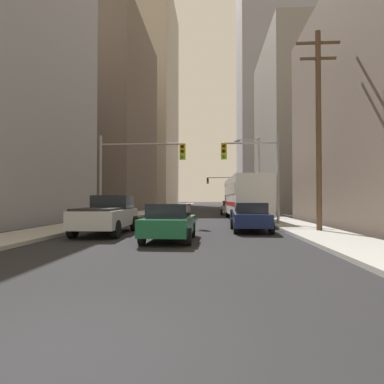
% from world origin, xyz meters
% --- Properties ---
extents(ground_plane, '(400.00, 400.00, 0.00)m').
position_xyz_m(ground_plane, '(0.00, 0.00, 0.00)').
color(ground_plane, black).
extents(sidewalk_left, '(2.79, 160.00, 0.15)m').
position_xyz_m(sidewalk_left, '(-6.70, 50.00, 0.07)').
color(sidewalk_left, '#9E9E99').
rests_on(sidewalk_left, ground).
extents(sidewalk_right, '(2.79, 160.00, 0.15)m').
position_xyz_m(sidewalk_right, '(6.70, 50.00, 0.07)').
color(sidewalk_right, '#9E9E99').
rests_on(sidewalk_right, ground).
extents(city_bus, '(2.78, 11.56, 3.40)m').
position_xyz_m(city_bus, '(4.25, 23.73, 1.93)').
color(city_bus, silver).
rests_on(city_bus, ground).
extents(pickup_truck_silver, '(2.20, 5.46, 1.90)m').
position_xyz_m(pickup_truck_silver, '(-3.53, 12.76, 0.93)').
color(pickup_truck_silver, '#B7BABF').
rests_on(pickup_truck_silver, ground).
extents(sedan_green, '(1.95, 4.25, 1.52)m').
position_xyz_m(sedan_green, '(-0.13, 10.20, 0.77)').
color(sedan_green, '#195938').
rests_on(sedan_green, ground).
extents(sedan_navy, '(1.95, 4.25, 1.52)m').
position_xyz_m(sedan_navy, '(3.63, 14.37, 0.77)').
color(sedan_navy, '#141E4C').
rests_on(sedan_navy, ground).
extents(sedan_beige, '(1.95, 4.26, 1.52)m').
position_xyz_m(sedan_beige, '(3.53, 33.20, 0.77)').
color(sedan_beige, '#C6B793').
rests_on(sedan_beige, ground).
extents(traffic_signal_near_left, '(5.84, 0.44, 6.00)m').
position_xyz_m(traffic_signal_near_left, '(-3.34, 18.60, 4.13)').
color(traffic_signal_near_left, gray).
rests_on(traffic_signal_near_left, ground).
extents(traffic_signal_near_right, '(3.80, 0.44, 6.00)m').
position_xyz_m(traffic_signal_near_right, '(4.29, 18.60, 4.04)').
color(traffic_signal_near_right, gray).
rests_on(traffic_signal_near_right, ground).
extents(traffic_signal_far_right, '(5.30, 0.44, 6.00)m').
position_xyz_m(traffic_signal_far_right, '(3.59, 53.37, 4.11)').
color(traffic_signal_far_right, gray).
rests_on(traffic_signal_far_right, ground).
extents(utility_pole_right, '(2.20, 0.28, 10.25)m').
position_xyz_m(utility_pole_right, '(6.98, 13.72, 5.40)').
color(utility_pole_right, brown).
rests_on(utility_pole_right, ground).
extents(street_lamp_right, '(2.39, 0.32, 7.50)m').
position_xyz_m(street_lamp_right, '(5.63, 28.05, 4.54)').
color(street_lamp_right, gray).
rests_on(street_lamp_right, ground).
extents(building_left_mid_office, '(25.90, 22.73, 29.40)m').
position_xyz_m(building_left_mid_office, '(-21.98, 48.78, 14.70)').
color(building_left_mid_office, '#66564C').
rests_on(building_left_mid_office, ground).
extents(building_left_far_tower, '(24.17, 28.48, 57.53)m').
position_xyz_m(building_left_far_tower, '(-21.07, 86.94, 28.76)').
color(building_left_far_tower, '#B7A893').
rests_on(building_left_far_tower, ground).
extents(building_right_mid_block, '(23.80, 20.33, 24.38)m').
position_xyz_m(building_right_mid_block, '(21.11, 46.09, 12.19)').
color(building_right_mid_block, gray).
rests_on(building_right_mid_block, ground).
extents(building_right_far_highrise, '(22.92, 21.13, 70.15)m').
position_xyz_m(building_right_far_highrise, '(20.94, 92.67, 35.08)').
color(building_right_far_highrise, '#93939E').
rests_on(building_right_far_highrise, ground).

